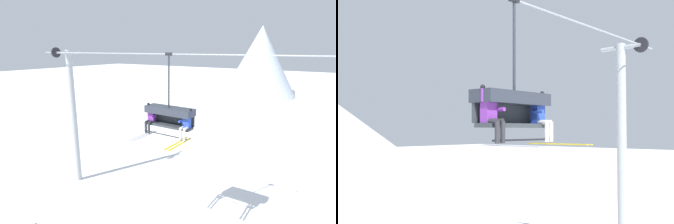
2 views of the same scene
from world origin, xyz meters
The scene contains 7 objects.
ground_plane centered at (0.00, 0.00, 0.00)m, with size 200.00×200.00×0.00m, color white.
mountain_peak_west centered at (-5.79, 38.73, 6.15)m, with size 12.69×12.69×12.30m.
lift_tower_near centered at (-6.77, -0.02, 4.38)m, with size 0.36×1.88×8.44m.
lift_cable centered at (0.59, -0.80, 8.16)m, with size 16.73×0.05×0.05m.
chairlift_chair centered at (0.81, -0.73, 5.68)m, with size 2.21×0.74×3.42m.
skier_purple centered at (-0.09, -0.94, 5.38)m, with size 0.48×1.70×1.34m.
skier_blue centered at (1.70, -0.94, 5.38)m, with size 0.48×1.70×1.34m.
Camera 1 is at (6.77, -9.83, 8.38)m, focal length 28.00 mm.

